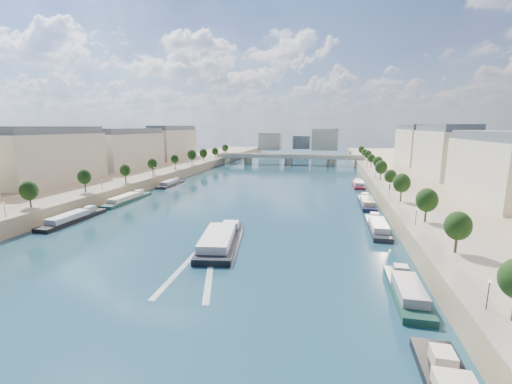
% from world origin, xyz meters
% --- Properties ---
extents(ground, '(700.00, 700.00, 0.00)m').
position_xyz_m(ground, '(0.00, 100.00, 0.00)').
color(ground, '#0B2831').
rests_on(ground, ground).
extents(quay_left, '(44.00, 520.00, 5.00)m').
position_xyz_m(quay_left, '(-72.00, 100.00, 2.50)').
color(quay_left, '#9E8460').
rests_on(quay_left, ground).
extents(quay_right, '(44.00, 520.00, 5.00)m').
position_xyz_m(quay_right, '(72.00, 100.00, 2.50)').
color(quay_right, '#9E8460').
rests_on(quay_right, ground).
extents(pave_left, '(14.00, 520.00, 0.10)m').
position_xyz_m(pave_left, '(-57.00, 100.00, 5.05)').
color(pave_left, gray).
rests_on(pave_left, quay_left).
extents(pave_right, '(14.00, 520.00, 0.10)m').
position_xyz_m(pave_right, '(57.00, 100.00, 5.05)').
color(pave_right, gray).
rests_on(pave_right, quay_right).
extents(trees_left, '(4.80, 268.80, 8.26)m').
position_xyz_m(trees_left, '(-55.00, 102.00, 10.48)').
color(trees_left, '#382B1E').
rests_on(trees_left, ground).
extents(trees_right, '(4.80, 268.80, 8.26)m').
position_xyz_m(trees_right, '(55.00, 110.00, 10.48)').
color(trees_right, '#382B1E').
rests_on(trees_right, ground).
extents(lamps_left, '(0.36, 200.36, 4.28)m').
position_xyz_m(lamps_left, '(-52.50, 90.00, 7.78)').
color(lamps_left, black).
rests_on(lamps_left, ground).
extents(lamps_right, '(0.36, 200.36, 4.28)m').
position_xyz_m(lamps_right, '(52.50, 105.00, 7.78)').
color(lamps_right, black).
rests_on(lamps_right, ground).
extents(buildings_left, '(16.00, 226.00, 23.20)m').
position_xyz_m(buildings_left, '(-85.00, 112.00, 16.45)').
color(buildings_left, beige).
rests_on(buildings_left, ground).
extents(buildings_right, '(16.00, 226.00, 23.20)m').
position_xyz_m(buildings_right, '(85.00, 112.00, 16.45)').
color(buildings_right, beige).
rests_on(buildings_right, ground).
extents(skyline, '(79.00, 42.00, 22.00)m').
position_xyz_m(skyline, '(3.19, 319.52, 14.66)').
color(skyline, beige).
rests_on(skyline, ground).
extents(bridge, '(112.00, 12.00, 8.15)m').
position_xyz_m(bridge, '(0.00, 219.72, 5.08)').
color(bridge, '#C1B79E').
rests_on(bridge, ground).
extents(tour_barge, '(13.27, 30.37, 3.99)m').
position_xyz_m(tour_barge, '(5.57, 35.64, 1.14)').
color(tour_barge, black).
rests_on(tour_barge, ground).
extents(wake, '(11.97, 26.03, 0.04)m').
position_xyz_m(wake, '(5.57, 19.08, 0.02)').
color(wake, silver).
rests_on(wake, ground).
extents(moored_barges_left, '(5.00, 154.85, 3.60)m').
position_xyz_m(moored_barges_left, '(-45.50, 44.20, 0.84)').
color(moored_barges_left, '#1B283D').
rests_on(moored_barges_left, ground).
extents(moored_barges_right, '(5.00, 163.27, 3.60)m').
position_xyz_m(moored_barges_right, '(45.50, 55.52, 0.84)').
color(moored_barges_right, black).
rests_on(moored_barges_right, ground).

